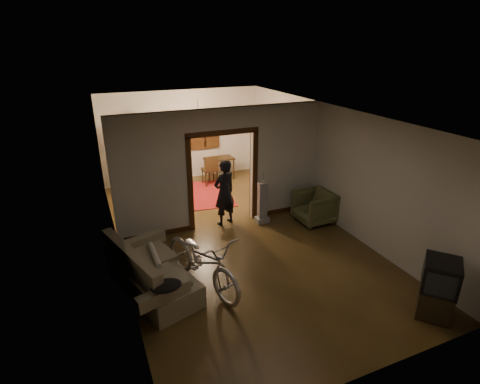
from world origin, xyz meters
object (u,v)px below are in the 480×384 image
desk (219,168)px  bicycle (202,260)px  locker (151,157)px  sofa (153,268)px  person (224,193)px  armchair (314,207)px

desk → bicycle: bearing=-101.0°
bicycle → locker: size_ratio=1.05×
locker → bicycle: bearing=-103.1°
sofa → person: (2.11, 1.96, 0.36)m
sofa → locker: 5.12m
desk → person: bearing=-95.7°
sofa → desk: size_ratio=2.15×
bicycle → person: 2.54m
sofa → person: person is taller
person → desk: size_ratio=1.77×
sofa → bicycle: (0.84, -0.23, 0.09)m
bicycle → armchair: 3.61m
armchair → desk: bearing=-166.0°
locker → desk: locker is taller
person → desk: bearing=-126.1°
locker → desk: size_ratio=2.15×
bicycle → armchair: bearing=5.0°
person → armchair: bearing=141.4°
sofa → locker: bearing=62.2°
armchair → person: (-2.05, 0.76, 0.42)m
person → locker: bearing=-87.4°
armchair → person: bearing=-111.8°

